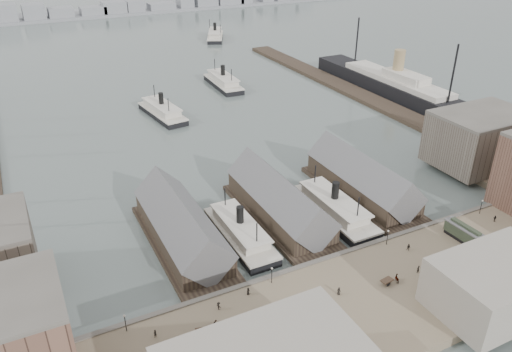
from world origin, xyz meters
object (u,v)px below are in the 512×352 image
horse_cart_right (395,279)px  tram (464,234)px  ocean_steamer (396,86)px  horse_cart_center (269,311)px  horse_cart_left (210,327)px  ferry_docked_west (240,232)px

horse_cart_right → tram: bearing=-87.8°
tram → ocean_steamer: bearing=55.2°
horse_cart_center → horse_cart_right: horse_cart_center is taller
horse_cart_left → horse_cart_right: horse_cart_right is taller
tram → horse_cart_right: size_ratio=2.20×
horse_cart_center → ferry_docked_west: bearing=-25.3°
horse_cart_left → horse_cart_center: bearing=-79.5°
ferry_docked_west → horse_cart_center: 28.06m
tram → ferry_docked_west: bearing=147.5°
tram → horse_cart_center: bearing=178.9°
ocean_steamer → horse_cart_left: (-123.32, -93.29, -1.49)m
ocean_steamer → ferry_docked_west: bearing=-147.4°
ferry_docked_west → horse_cart_right: bearing=-56.1°
ocean_steamer → tram: (-60.13, -93.51, -0.39)m
tram → horse_cart_center: (-51.69, -0.91, -1.06)m
ferry_docked_west → horse_cart_center: (-6.82, -27.22, 0.54)m
ferry_docked_west → horse_cart_center: ferry_docked_west is taller
ferry_docked_west → ocean_steamer: bearing=32.6°
ocean_steamer → tram: 111.18m
tram → horse_cart_center: tram is taller
horse_cart_left → horse_cart_right: 39.29m
tram → horse_cart_center: size_ratio=2.08×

